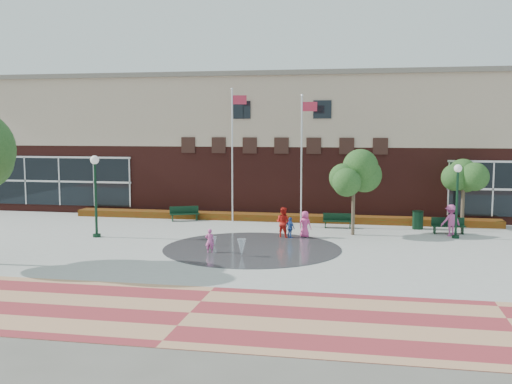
% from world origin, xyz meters
% --- Properties ---
extents(ground, '(120.00, 120.00, 0.00)m').
position_xyz_m(ground, '(0.00, 0.00, 0.00)').
color(ground, '#666056').
rests_on(ground, ground).
extents(plaza_concrete, '(46.00, 18.00, 0.01)m').
position_xyz_m(plaza_concrete, '(0.00, 4.00, 0.00)').
color(plaza_concrete, '#A8A8A0').
rests_on(plaza_concrete, ground).
extents(paver_band, '(46.00, 6.00, 0.01)m').
position_xyz_m(paver_band, '(0.00, -7.00, 0.00)').
color(paver_band, '#9C2F35').
rests_on(paver_band, ground).
extents(splash_pad, '(8.40, 8.40, 0.01)m').
position_xyz_m(splash_pad, '(0.00, 3.00, 0.00)').
color(splash_pad, '#383A3D').
rests_on(splash_pad, ground).
extents(library_building, '(44.40, 10.40, 9.20)m').
position_xyz_m(library_building, '(0.00, 17.48, 4.64)').
color(library_building, '#481C18').
rests_on(library_building, ground).
extents(flower_bed, '(26.00, 1.20, 0.40)m').
position_xyz_m(flower_bed, '(0.00, 11.60, 0.00)').
color(flower_bed, '#9B0C04').
rests_on(flower_bed, ground).
extents(flagpole_left, '(0.91, 0.35, 8.05)m').
position_xyz_m(flagpole_left, '(-2.70, 10.83, 4.48)').
color(flagpole_left, silver).
rests_on(flagpole_left, ground).
extents(flagpole_right, '(0.94, 0.15, 7.57)m').
position_xyz_m(flagpole_right, '(1.61, 9.64, 4.23)').
color(flagpole_right, silver).
rests_on(flagpole_right, ground).
extents(lamp_left, '(0.45, 0.45, 4.27)m').
position_xyz_m(lamp_left, '(-8.55, 4.44, 2.65)').
color(lamp_left, black).
rests_on(lamp_left, ground).
extents(lamp_right, '(0.41, 0.41, 3.84)m').
position_xyz_m(lamp_right, '(9.82, 7.59, 2.38)').
color(lamp_right, black).
rests_on(lamp_right, ground).
extents(bench_left, '(1.82, 1.18, 0.89)m').
position_xyz_m(bench_left, '(-5.71, 10.54, 0.29)').
color(bench_left, black).
rests_on(bench_left, ground).
extents(bench_mid, '(1.69, 0.56, 0.84)m').
position_xyz_m(bench_mid, '(3.67, 9.62, 0.27)').
color(bench_mid, black).
rests_on(bench_mid, ground).
extents(bench_right, '(1.78, 0.63, 0.88)m').
position_xyz_m(bench_right, '(9.61, 8.86, 0.28)').
color(bench_right, black).
rests_on(bench_right, ground).
extents(trash_can, '(0.64, 0.64, 1.05)m').
position_xyz_m(trash_can, '(8.11, 10.12, 0.53)').
color(trash_can, black).
rests_on(trash_can, ground).
extents(tree_mid, '(2.60, 2.60, 4.39)m').
position_xyz_m(tree_mid, '(4.57, 7.55, 3.20)').
color(tree_mid, '#463729').
rests_on(tree_mid, ground).
extents(tree_small_right, '(2.18, 2.18, 3.73)m').
position_xyz_m(tree_small_right, '(10.59, 10.77, 2.72)').
color(tree_small_right, '#463729').
rests_on(tree_small_right, ground).
extents(water_jet_a, '(0.40, 0.40, 0.77)m').
position_xyz_m(water_jet_a, '(-0.11, 1.18, 0.00)').
color(water_jet_a, white).
rests_on(water_jet_a, ground).
extents(water_jet_b, '(0.19, 0.19, 0.42)m').
position_xyz_m(water_jet_b, '(-1.92, 3.40, 0.00)').
color(water_jet_b, white).
rests_on(water_jet_b, ground).
extents(child_splash, '(0.44, 0.32, 1.13)m').
position_xyz_m(child_splash, '(-1.71, 1.70, 0.56)').
color(child_splash, '#E65AA7').
rests_on(child_splash, ground).
extents(adult_red, '(0.94, 0.84, 1.59)m').
position_xyz_m(adult_red, '(1.02, 6.19, 0.80)').
color(adult_red, red).
rests_on(adult_red, ground).
extents(adult_pink, '(0.80, 0.66, 1.39)m').
position_xyz_m(adult_pink, '(2.14, 6.39, 0.70)').
color(adult_pink, '#EC458F').
rests_on(adult_pink, ground).
extents(child_blue, '(0.67, 0.64, 1.12)m').
position_xyz_m(child_blue, '(1.43, 5.96, 0.56)').
color(child_blue, '#2E52A2').
rests_on(child_blue, ground).
extents(person_bench, '(1.25, 1.03, 1.69)m').
position_xyz_m(person_bench, '(9.63, 8.16, 0.84)').
color(person_bench, '#C14A8F').
rests_on(person_bench, ground).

